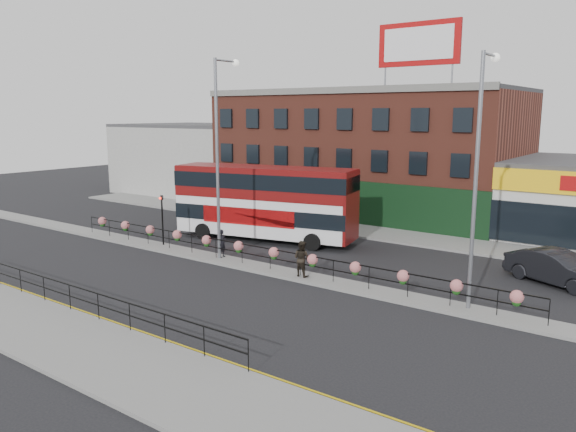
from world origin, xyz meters
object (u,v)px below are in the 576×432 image
Objects in this scene: pedestrian_b at (302,259)px; lamp_column_west at (220,142)px; lamp_column_east at (479,159)px; pedestrian_a at (222,243)px; double_decker_bus at (265,196)px; car at (558,268)px.

lamp_column_west is at bearing -3.31° from pedestrian_b.
lamp_column_west reaches higher than lamp_column_east.
pedestrian_a is 0.15× the size of lamp_column_west.
double_decker_bus reaches higher than pedestrian_a.
car is 17.96m from pedestrian_a.
lamp_column_east is at bearing 0.39° from lamp_column_west.
pedestrian_b is 0.16× the size of lamp_column_west.
lamp_column_west is (1.07, -5.34, 3.81)m from double_decker_bus.
lamp_column_east is (14.53, 0.15, 5.58)m from pedestrian_a.
car is 18.92m from lamp_column_west.
pedestrian_a is at bearing -78.74° from double_decker_bus.
lamp_column_east reaches higher than double_decker_bus.
lamp_column_east is at bearing -174.61° from pedestrian_b.
lamp_column_east is at bearing -176.86° from car.
lamp_column_east is (14.54, 0.10, -0.31)m from lamp_column_west.
double_decker_bus is at bearing 101.29° from lamp_column_west.
pedestrian_a is 0.15× the size of lamp_column_east.
pedestrian_b reaches higher than pedestrian_a.
double_decker_bus is at bearing 116.47° from car.
car is at bearing 2.82° from double_decker_bus.
double_decker_bus is 18.05m from car.
lamp_column_west is 14.54m from lamp_column_east.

